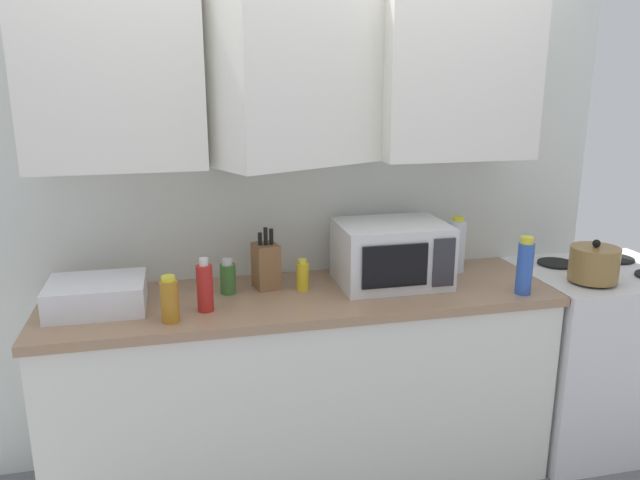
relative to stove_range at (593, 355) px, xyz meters
name	(u,v)px	position (x,y,z in m)	size (l,w,h in m)	color
wall_back_with_cabinets	(291,132)	(-1.48, 0.25, 1.12)	(3.07, 0.59, 2.60)	silver
counter_run	(303,386)	(-1.48, 0.02, 0.00)	(2.20, 0.63, 0.90)	white
stove_range	(593,355)	(0.00, 0.00, 0.00)	(0.76, 0.64, 0.91)	silver
kettle	(594,264)	(-0.17, -0.14, 0.54)	(0.22, 0.22, 0.19)	olive
microwave	(391,253)	(-1.07, 0.06, 0.59)	(0.48, 0.37, 0.28)	silver
dish_rack	(97,295)	(-2.33, 0.02, 0.51)	(0.38, 0.30, 0.12)	silver
knife_block	(266,265)	(-1.63, 0.13, 0.55)	(0.12, 0.14, 0.28)	brown
bottle_blue_cleaner	(525,267)	(-0.56, -0.20, 0.57)	(0.07, 0.07, 0.25)	#2D56B7
bottle_amber_vinegar	(170,300)	(-2.04, -0.18, 0.54)	(0.07, 0.07, 0.18)	#AD701E
bottle_red_sauce	(205,287)	(-1.90, -0.09, 0.55)	(0.06, 0.06, 0.22)	red
bottle_yellow_mustard	(303,276)	(-1.48, 0.06, 0.51)	(0.05, 0.05, 0.14)	gold
bottle_green_oil	(228,278)	(-1.80, 0.09, 0.52)	(0.07, 0.07, 0.15)	#386B2D
bottle_clear_tall	(457,245)	(-0.71, 0.15, 0.58)	(0.08, 0.08, 0.27)	silver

